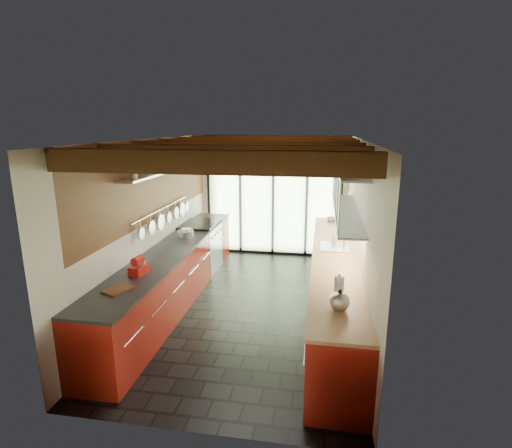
# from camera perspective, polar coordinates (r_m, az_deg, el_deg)

# --- Properties ---
(ground) EXTENTS (5.50, 5.50, 0.00)m
(ground) POSITION_cam_1_polar(r_m,az_deg,el_deg) (6.50, -0.67, -11.60)
(ground) COLOR black
(ground) RESTS_ON ground
(room_shell) EXTENTS (5.50, 5.50, 5.50)m
(room_shell) POSITION_cam_1_polar(r_m,az_deg,el_deg) (5.98, -0.72, 2.84)
(room_shell) COLOR silver
(room_shell) RESTS_ON ground
(ceiling_beams) EXTENTS (3.14, 5.06, 4.90)m
(ceiling_beams) POSITION_cam_1_polar(r_m,az_deg,el_deg) (6.25, -0.12, 10.80)
(ceiling_beams) COLOR #593316
(ceiling_beams) RESTS_ON ground
(glass_door) EXTENTS (2.95, 0.10, 2.90)m
(glass_door) POSITION_cam_1_polar(r_m,az_deg,el_deg) (8.61, 2.48, 6.30)
(glass_door) COLOR #C6EAAD
(glass_door) RESTS_ON ground
(left_counter) EXTENTS (0.68, 5.00, 0.92)m
(left_counter) POSITION_cam_1_polar(r_m,az_deg,el_deg) (6.65, -11.65, -7.00)
(left_counter) COLOR maroon
(left_counter) RESTS_ON ground
(range_stove) EXTENTS (0.66, 0.90, 0.97)m
(range_stove) POSITION_cam_1_polar(r_m,az_deg,el_deg) (7.94, -7.93, -3.29)
(range_stove) COLOR silver
(range_stove) RESTS_ON ground
(right_counter) EXTENTS (0.68, 5.00, 0.92)m
(right_counter) POSITION_cam_1_polar(r_m,az_deg,el_deg) (6.24, 11.04, -8.40)
(right_counter) COLOR maroon
(right_counter) RESTS_ON ground
(sink_assembly) EXTENTS (0.45, 0.52, 0.43)m
(sink_assembly) POSITION_cam_1_polar(r_m,az_deg,el_deg) (6.45, 11.29, -2.95)
(sink_assembly) COLOR silver
(sink_assembly) RESTS_ON right_counter
(upper_cabinets_right) EXTENTS (0.34, 3.00, 3.00)m
(upper_cabinets_right) POSITION_cam_1_polar(r_m,az_deg,el_deg) (6.16, 13.04, 4.67)
(upper_cabinets_right) COLOR silver
(upper_cabinets_right) RESTS_ON ground
(left_wall_fixtures) EXTENTS (0.28, 2.60, 0.96)m
(left_wall_fixtures) POSITION_cam_1_polar(r_m,az_deg,el_deg) (6.65, -12.89, 4.76)
(left_wall_fixtures) COLOR silver
(left_wall_fixtures) RESTS_ON ground
(stand_mixer) EXTENTS (0.19, 0.29, 0.25)m
(stand_mixer) POSITION_cam_1_polar(r_m,az_deg,el_deg) (5.44, -16.37, -5.85)
(stand_mixer) COLOR red
(stand_mixer) RESTS_ON left_counter
(pot_large) EXTENTS (0.22, 0.22, 0.12)m
(pot_large) POSITION_cam_1_polar(r_m,az_deg,el_deg) (7.09, -9.88, -1.16)
(pot_large) COLOR silver
(pot_large) RESTS_ON left_counter
(pot_small) EXTENTS (0.36, 0.36, 0.11)m
(pot_small) POSITION_cam_1_polar(r_m,az_deg,el_deg) (7.04, -10.04, -1.35)
(pot_small) COLOR silver
(pot_small) RESTS_ON left_counter
(cutting_board) EXTENTS (0.33, 0.38, 0.03)m
(cutting_board) POSITION_cam_1_polar(r_m,az_deg,el_deg) (5.00, -19.10, -8.85)
(cutting_board) COLOR brown
(cutting_board) RESTS_ON left_counter
(kettle) EXTENTS (0.24, 0.28, 0.25)m
(kettle) POSITION_cam_1_polar(r_m,az_deg,el_deg) (4.33, 11.86, -10.62)
(kettle) COLOR silver
(kettle) RESTS_ON right_counter
(paper_towel) EXTENTS (0.13, 0.13, 0.30)m
(paper_towel) POSITION_cam_1_polar(r_m,az_deg,el_deg) (4.58, 11.75, -8.93)
(paper_towel) COLOR white
(paper_towel) RESTS_ON right_counter
(soap_bottle) EXTENTS (0.09, 0.09, 0.19)m
(soap_bottle) POSITION_cam_1_polar(r_m,az_deg,el_deg) (6.65, 11.11, -1.96)
(soap_bottle) COLOR silver
(soap_bottle) RESTS_ON right_counter
(bowl) EXTENTS (0.25, 0.25, 0.06)m
(bowl) POSITION_cam_1_polar(r_m,az_deg,el_deg) (8.24, 10.84, 0.70)
(bowl) COLOR silver
(bowl) RESTS_ON right_counter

